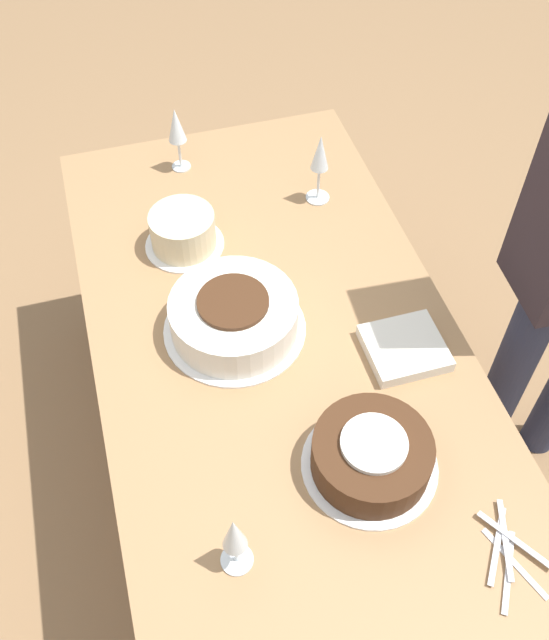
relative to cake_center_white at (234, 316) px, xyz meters
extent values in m
plane|color=#8E6B47|center=(-0.04, -0.09, -0.77)|extent=(12.00, 12.00, 0.00)
cube|color=#9E754C|center=(-0.04, -0.09, -0.07)|extent=(1.69, 0.90, 0.03)
cylinder|color=brown|center=(0.73, -0.47, -0.43)|extent=(0.07, 0.07, 0.69)
cylinder|color=brown|center=(0.73, 0.28, -0.43)|extent=(0.07, 0.07, 0.69)
cylinder|color=white|center=(0.00, 0.00, -0.05)|extent=(0.36, 0.36, 0.01)
cylinder|color=silver|center=(0.00, 0.00, 0.00)|extent=(0.32, 0.32, 0.09)
cylinder|color=#422614|center=(0.00, 0.00, 0.06)|extent=(0.17, 0.17, 0.01)
cylinder|color=white|center=(-0.45, -0.19, -0.05)|extent=(0.30, 0.30, 0.01)
cylinder|color=#422614|center=(-0.45, -0.19, 0.00)|extent=(0.26, 0.26, 0.09)
cylinder|color=silver|center=(-0.45, -0.19, 0.05)|extent=(0.14, 0.14, 0.01)
cylinder|color=white|center=(0.32, 0.06, -0.05)|extent=(0.22, 0.22, 0.01)
cylinder|color=beige|center=(0.32, 0.06, 0.01)|extent=(0.18, 0.18, 0.10)
cylinder|color=silver|center=(0.41, -0.35, -0.05)|extent=(0.07, 0.07, 0.00)
cylinder|color=silver|center=(0.41, -0.35, 0.01)|extent=(0.01, 0.01, 0.11)
cone|color=silver|center=(0.41, -0.35, 0.11)|extent=(0.05, 0.05, 0.11)
cylinder|color=silver|center=(0.66, 0.00, -0.05)|extent=(0.06, 0.06, 0.00)
cylinder|color=silver|center=(0.66, 0.00, 0.00)|extent=(0.01, 0.01, 0.10)
cone|color=silver|center=(0.66, 0.00, 0.10)|extent=(0.05, 0.05, 0.11)
cylinder|color=silver|center=(-0.57, 0.14, -0.05)|extent=(0.07, 0.07, 0.00)
cylinder|color=silver|center=(-0.57, 0.14, -0.01)|extent=(0.01, 0.01, 0.08)
cone|color=silver|center=(-0.57, 0.14, 0.08)|extent=(0.05, 0.05, 0.10)
cube|color=silver|center=(-0.73, -0.39, -0.05)|extent=(0.16, 0.07, 0.00)
cube|color=silver|center=(-0.74, -0.37, -0.05)|extent=(0.15, 0.10, 0.00)
cube|color=silver|center=(-0.69, -0.37, -0.04)|extent=(0.14, 0.11, 0.00)
cube|color=silver|center=(-0.68, -0.39, -0.04)|extent=(0.16, 0.07, 0.00)
cube|color=silver|center=(-0.69, -0.41, -0.04)|extent=(0.15, 0.10, 0.00)
cube|color=silver|center=(-0.18, -0.38, -0.03)|extent=(0.17, 0.19, 0.03)
cylinder|color=#2D334C|center=(-0.17, -0.75, -0.36)|extent=(0.11, 0.11, 0.83)
camera|label=1|loc=(-1.08, 0.21, 1.35)|focal=40.00mm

